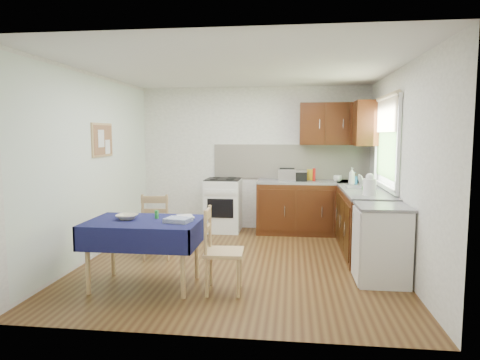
# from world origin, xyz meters

# --- Properties ---
(floor) EXTENTS (4.20, 4.20, 0.00)m
(floor) POSITION_xyz_m (0.00, 0.00, 0.00)
(floor) COLOR #452812
(floor) RESTS_ON ground
(ceiling) EXTENTS (4.00, 4.20, 0.02)m
(ceiling) POSITION_xyz_m (0.00, 0.00, 2.50)
(ceiling) COLOR silver
(ceiling) RESTS_ON wall_back
(wall_back) EXTENTS (4.00, 0.02, 2.50)m
(wall_back) POSITION_xyz_m (0.00, 2.10, 1.25)
(wall_back) COLOR silver
(wall_back) RESTS_ON ground
(wall_front) EXTENTS (4.00, 0.02, 2.50)m
(wall_front) POSITION_xyz_m (0.00, -2.10, 1.25)
(wall_front) COLOR silver
(wall_front) RESTS_ON ground
(wall_left) EXTENTS (0.02, 4.20, 2.50)m
(wall_left) POSITION_xyz_m (-2.00, 0.00, 1.25)
(wall_left) COLOR white
(wall_left) RESTS_ON ground
(wall_right) EXTENTS (0.02, 4.20, 2.50)m
(wall_right) POSITION_xyz_m (2.00, 0.00, 1.25)
(wall_right) COLOR silver
(wall_right) RESTS_ON ground
(base_cabinets) EXTENTS (1.90, 2.30, 0.86)m
(base_cabinets) POSITION_xyz_m (1.36, 1.26, 0.43)
(base_cabinets) COLOR #321208
(base_cabinets) RESTS_ON ground
(worktop_back) EXTENTS (1.90, 0.60, 0.04)m
(worktop_back) POSITION_xyz_m (1.05, 1.80, 0.88)
(worktop_back) COLOR slate
(worktop_back) RESTS_ON base_cabinets
(worktop_right) EXTENTS (0.60, 1.70, 0.04)m
(worktop_right) POSITION_xyz_m (1.70, 0.65, 0.88)
(worktop_right) COLOR slate
(worktop_right) RESTS_ON base_cabinets
(worktop_corner) EXTENTS (0.60, 0.60, 0.04)m
(worktop_corner) POSITION_xyz_m (1.70, 1.80, 0.88)
(worktop_corner) COLOR slate
(worktop_corner) RESTS_ON base_cabinets
(splashback) EXTENTS (2.70, 0.02, 0.60)m
(splashback) POSITION_xyz_m (0.65, 2.08, 1.20)
(splashback) COLOR white
(splashback) RESTS_ON wall_back
(upper_cabinets) EXTENTS (1.20, 0.85, 0.70)m
(upper_cabinets) POSITION_xyz_m (1.52, 1.80, 1.85)
(upper_cabinets) COLOR #321208
(upper_cabinets) RESTS_ON wall_back
(stove) EXTENTS (0.60, 0.61, 0.92)m
(stove) POSITION_xyz_m (-0.50, 1.80, 0.46)
(stove) COLOR white
(stove) RESTS_ON ground
(window) EXTENTS (0.04, 1.48, 1.26)m
(window) POSITION_xyz_m (1.97, 0.70, 1.65)
(window) COLOR #2E4F20
(window) RESTS_ON wall_right
(fridge) EXTENTS (0.58, 0.60, 0.89)m
(fridge) POSITION_xyz_m (1.70, -0.55, 0.44)
(fridge) COLOR white
(fridge) RESTS_ON ground
(corkboard) EXTENTS (0.04, 0.62, 0.47)m
(corkboard) POSITION_xyz_m (-1.97, 0.30, 1.60)
(corkboard) COLOR tan
(corkboard) RESTS_ON wall_left
(dining_table) EXTENTS (1.22, 0.83, 0.74)m
(dining_table) POSITION_xyz_m (-0.92, -0.99, 0.63)
(dining_table) COLOR #110F3C
(dining_table) RESTS_ON ground
(chair_far) EXTENTS (0.44, 0.44, 0.89)m
(chair_far) POSITION_xyz_m (-1.12, 0.05, 0.47)
(chair_far) COLOR tan
(chair_far) RESTS_ON ground
(chair_near) EXTENTS (0.42, 0.42, 0.91)m
(chair_near) POSITION_xyz_m (-0.07, -1.07, 0.48)
(chair_near) COLOR tan
(chair_near) RESTS_ON ground
(toaster) EXTENTS (0.29, 0.18, 0.22)m
(toaster) POSITION_xyz_m (0.60, 1.71, 1.00)
(toaster) COLOR silver
(toaster) RESTS_ON worktop_back
(sandwich_press) EXTENTS (0.32, 0.27, 0.18)m
(sandwich_press) POSITION_xyz_m (0.77, 1.77, 0.99)
(sandwich_press) COLOR black
(sandwich_press) RESTS_ON worktop_back
(sauce_bottle) EXTENTS (0.05, 0.05, 0.21)m
(sauce_bottle) POSITION_xyz_m (1.05, 1.75, 1.01)
(sauce_bottle) COLOR red
(sauce_bottle) RESTS_ON worktop_back
(yellow_packet) EXTENTS (0.14, 0.10, 0.18)m
(yellow_packet) POSITION_xyz_m (0.99, 1.91, 0.99)
(yellow_packet) COLOR gold
(yellow_packet) RESTS_ON worktop_back
(dish_rack) EXTENTS (0.41, 0.31, 0.19)m
(dish_rack) POSITION_xyz_m (1.68, 0.88, 0.92)
(dish_rack) COLOR #97979D
(dish_rack) RESTS_ON worktop_right
(kettle) EXTENTS (0.17, 0.17, 0.28)m
(kettle) POSITION_xyz_m (1.67, 0.16, 1.03)
(kettle) COLOR white
(kettle) RESTS_ON worktop_right
(cup) EXTENTS (0.15, 0.15, 0.11)m
(cup) POSITION_xyz_m (1.43, 1.68, 0.95)
(cup) COLOR silver
(cup) RESTS_ON worktop_back
(soap_bottle_a) EXTENTS (0.14, 0.14, 0.26)m
(soap_bottle_a) POSITION_xyz_m (1.61, 1.34, 1.03)
(soap_bottle_a) COLOR white
(soap_bottle_a) RESTS_ON worktop_right
(soap_bottle_b) EXTENTS (0.11, 0.11, 0.19)m
(soap_bottle_b) POSITION_xyz_m (1.64, 1.37, 0.99)
(soap_bottle_b) COLOR #1D5CAE
(soap_bottle_b) RESTS_ON worktop_right
(soap_bottle_c) EXTENTS (0.16, 0.16, 0.15)m
(soap_bottle_c) POSITION_xyz_m (1.68, 0.47, 0.98)
(soap_bottle_c) COLOR #2A8B25
(soap_bottle_c) RESTS_ON worktop_right
(plate_bowl) EXTENTS (0.23, 0.23, 0.06)m
(plate_bowl) POSITION_xyz_m (-1.13, -0.97, 0.77)
(plate_bowl) COLOR beige
(plate_bowl) RESTS_ON dining_table
(book) EXTENTS (0.26, 0.29, 0.02)m
(book) POSITION_xyz_m (-0.59, -0.83, 0.75)
(book) COLOR white
(book) RESTS_ON dining_table
(spice_jar) EXTENTS (0.04, 0.04, 0.09)m
(spice_jar) POSITION_xyz_m (-0.82, -0.87, 0.79)
(spice_jar) COLOR green
(spice_jar) RESTS_ON dining_table
(tea_towel) EXTENTS (0.30, 0.26, 0.05)m
(tea_towel) POSITION_xyz_m (-0.53, -1.04, 0.76)
(tea_towel) COLOR navy
(tea_towel) RESTS_ON dining_table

